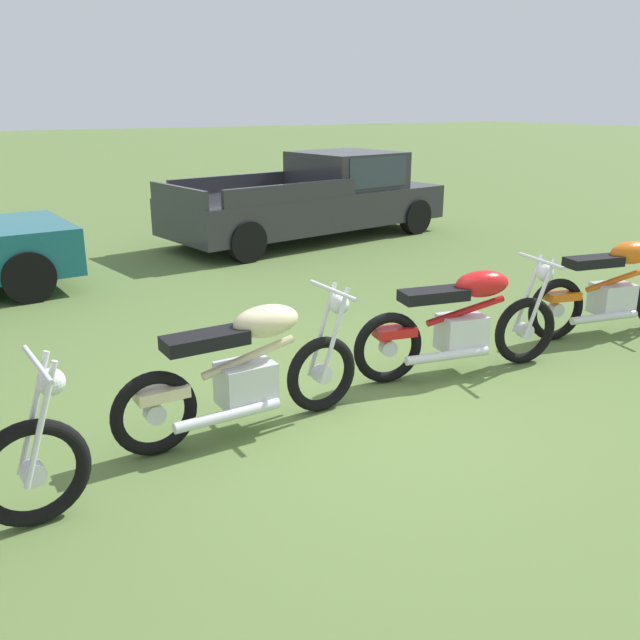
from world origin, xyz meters
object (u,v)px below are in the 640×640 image
(motorcycle_cream, at_px, (246,370))
(pickup_truck_charcoal, at_px, (320,196))
(motorcycle_orange, at_px, (614,288))
(motorcycle_red, at_px, (463,322))

(motorcycle_cream, height_order, pickup_truck_charcoal, pickup_truck_charcoal)
(motorcycle_orange, bearing_deg, pickup_truck_charcoal, 100.71)
(motorcycle_cream, distance_m, pickup_truck_charcoal, 7.68)
(motorcycle_cream, bearing_deg, motorcycle_orange, 0.44)
(motorcycle_red, height_order, pickup_truck_charcoal, pickup_truck_charcoal)
(motorcycle_red, bearing_deg, motorcycle_orange, 12.35)
(motorcycle_orange, distance_m, pickup_truck_charcoal, 6.21)
(motorcycle_cream, xyz_separation_m, pickup_truck_charcoal, (4.36, 6.31, 0.27))
(motorcycle_red, bearing_deg, motorcycle_cream, -166.72)
(motorcycle_red, bearing_deg, pickup_truck_charcoal, 81.87)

